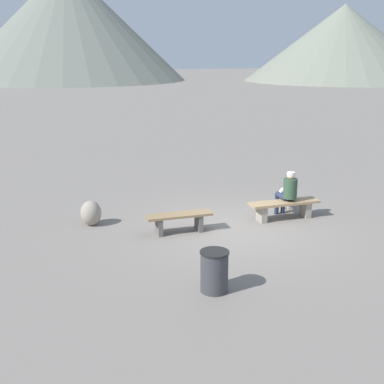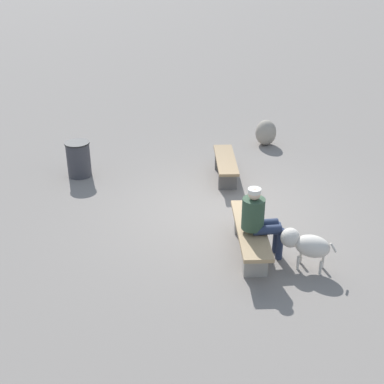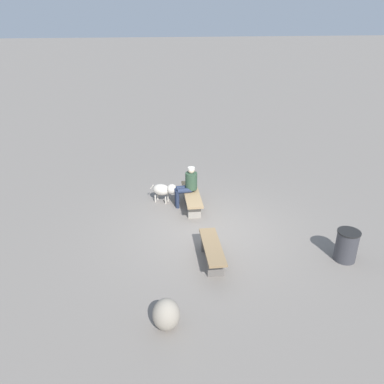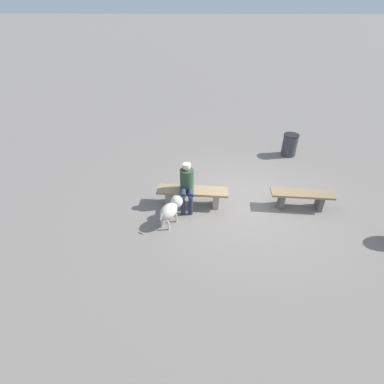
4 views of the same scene
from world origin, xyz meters
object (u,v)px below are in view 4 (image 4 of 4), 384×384
(bench_right, at_px, (192,194))
(dog, at_px, (171,208))
(seated_person, at_px, (187,183))
(trash_bin, at_px, (290,145))
(bench_left, at_px, (301,197))

(bench_right, relative_size, dog, 2.36)
(bench_right, bearing_deg, seated_person, 34.77)
(seated_person, xyz_separation_m, dog, (0.34, 0.67, -0.30))
(bench_right, xyz_separation_m, dog, (0.48, 0.76, 0.09))
(seated_person, bearing_deg, trash_bin, -139.32)
(bench_right, xyz_separation_m, trash_bin, (-3.25, -3.08, 0.05))
(bench_right, distance_m, dog, 0.90)
(bench_left, bearing_deg, dog, 15.76)
(seated_person, bearing_deg, bench_left, 179.18)
(dog, height_order, trash_bin, trash_bin)
(bench_right, bearing_deg, bench_left, -177.18)
(bench_left, height_order, dog, dog)
(bench_left, relative_size, dog, 2.01)
(bench_right, height_order, trash_bin, trash_bin)
(bench_left, bearing_deg, trash_bin, -94.73)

